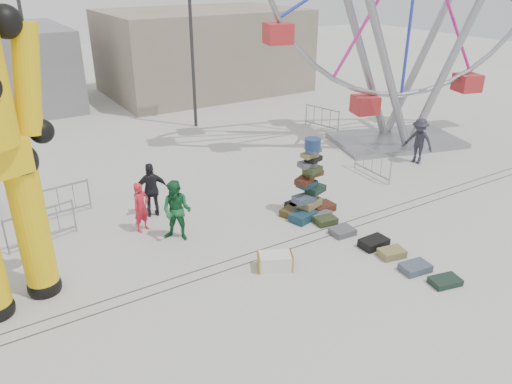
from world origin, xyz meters
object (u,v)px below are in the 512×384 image
barricade_dummy_c (59,202)px  barricade_wheel_front (372,163)px  pedestrian_grey (419,141)px  suitcase_tower (309,193)px  pedestrian_green (177,211)px  pedestrian_black (152,190)px  barricade_wheel_back (322,118)px  steamer_trunk (275,261)px  barricade_dummy_b (41,226)px  lamp_post_right (193,35)px  pedestrian_red (141,207)px  lamp_post_left (28,41)px

barricade_dummy_c → barricade_wheel_front: (11.08, -2.75, 0.00)m
pedestrian_grey → suitcase_tower: bearing=-94.1°
pedestrian_green → pedestrian_black: 1.87m
barricade_wheel_back → pedestrian_black: 11.59m
steamer_trunk → barricade_dummy_c: (-4.26, 6.18, 0.33)m
suitcase_tower → barricade_wheel_front: (4.07, 1.28, -0.18)m
suitcase_tower → barricade_dummy_b: 8.24m
suitcase_tower → barricade_wheel_front: suitcase_tower is taller
lamp_post_right → barricade_wheel_front: bearing=-73.3°
barricade_wheel_back → pedestrian_green: size_ratio=1.07×
barricade_dummy_b → pedestrian_black: (3.43, -0.03, 0.36)m
barricade_wheel_front → barricade_wheel_back: same height
lamp_post_right → pedestrian_black: (-5.57, -8.28, -3.57)m
barricade_dummy_b → barricade_wheel_front: (11.88, -1.32, 0.00)m
pedestrian_red → pedestrian_green: (0.71, -1.08, 0.15)m
barricade_dummy_c → pedestrian_black: size_ratio=1.10×
suitcase_tower → pedestrian_red: (-5.04, 1.78, 0.06)m
pedestrian_red → barricade_wheel_back: bearing=1.6°
suitcase_tower → lamp_post_left: bearing=103.0°
lamp_post_right → barricade_dummy_b: 12.83m
suitcase_tower → barricade_wheel_front: bearing=6.2°
barricade_wheel_front → lamp_post_left: bearing=43.4°
steamer_trunk → barricade_dummy_b: bearing=162.7°
barricade_wheel_back → lamp_post_right: bearing=-140.4°
pedestrian_black → pedestrian_red: bearing=63.8°
suitcase_tower → barricade_wheel_back: suitcase_tower is taller
lamp_post_left → steamer_trunk: (3.05, -15.00, -4.26)m
barricade_dummy_c → pedestrian_green: pedestrian_green is taller
suitcase_tower → barricade_dummy_c: (-7.02, 4.03, -0.18)m
lamp_post_left → barricade_wheel_front: 15.71m
pedestrian_green → pedestrian_black: bearing=135.8°
barricade_dummy_c → lamp_post_left: bearing=76.3°
lamp_post_left → pedestrian_red: lamp_post_left is taller
pedestrian_red → pedestrian_black: (0.66, 0.79, 0.12)m
lamp_post_right → barricade_dummy_c: lamp_post_right is taller
lamp_post_left → pedestrian_black: 10.97m
suitcase_tower → steamer_trunk: suitcase_tower is taller
steamer_trunk → barricade_wheel_front: bearing=52.6°
suitcase_tower → barricade_wheel_back: size_ratio=1.31×
barricade_wheel_back → pedestrian_grey: pedestrian_grey is taller
barricade_wheel_front → barricade_dummy_c: bearing=79.0°
suitcase_tower → lamp_post_right: bearing=72.4°
pedestrian_red → barricade_wheel_front: bearing=-26.8°
lamp_post_left → pedestrian_grey: 17.33m
lamp_post_left → barricade_dummy_c: (-1.21, -8.82, -3.93)m
barricade_wheel_back → pedestrian_grey: bearing=-10.0°
barricade_dummy_c → pedestrian_red: size_ratio=1.27×
barricade_dummy_b → barricade_wheel_front: bearing=-17.2°
suitcase_tower → pedestrian_grey: suitcase_tower is taller
barricade_dummy_c → steamer_trunk: bearing=-61.3°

